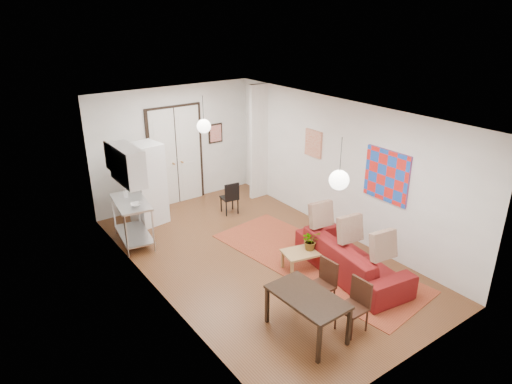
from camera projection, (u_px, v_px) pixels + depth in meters
floor at (259, 257)px, 9.04m from camera, size 7.00×7.00×0.00m
ceiling at (259, 112)px, 7.95m from camera, size 4.20×7.00×0.02m
wall_back at (175, 146)px, 11.13m from camera, size 4.20×0.02×2.90m
wall_front at (419, 272)px, 5.86m from camera, size 4.20×0.02×2.90m
wall_left at (154, 218)px, 7.36m from camera, size 0.02×7.00×2.90m
wall_right at (339, 168)px, 9.63m from camera, size 0.02×7.00×2.90m
double_doors at (176, 156)px, 11.19m from camera, size 1.44×0.06×2.50m
stub_partition at (259, 143)px, 11.41m from camera, size 0.50×0.10×2.90m
wall_cabinet at (127, 165)px, 8.41m from camera, size 0.35×1.00×0.70m
painting_popart at (387, 176)px, 8.60m from camera, size 0.05×1.00×1.00m
painting_abstract at (313, 144)px, 10.08m from camera, size 0.05×0.50×0.60m
poster_back at (216, 133)px, 11.67m from camera, size 0.40×0.03×0.50m
print_left at (110, 157)px, 8.69m from camera, size 0.03×0.44×0.54m
pendant_back at (204, 126)px, 9.69m from camera, size 0.30×0.30×0.80m
pendant_front at (339, 180)px, 6.69m from camera, size 0.30×0.30×0.80m
kilim_rug at (314, 261)px, 8.89m from camera, size 2.17×4.54×0.01m
sofa at (351, 257)px, 8.35m from camera, size 2.48×1.25×0.69m
coffee_table at (306, 253)px, 8.52m from camera, size 0.96×0.67×0.39m
potted_plant at (311, 240)px, 8.48m from camera, size 0.40×0.36×0.38m
kitchen_counter at (132, 216)px, 9.40m from camera, size 0.78×1.30×0.94m
bowl at (136, 205)px, 9.04m from camera, size 0.26×0.26×0.05m
soap_bottle at (126, 193)px, 9.42m from camera, size 0.11×0.11×0.20m
fridge at (147, 184)px, 10.21m from camera, size 0.74×0.74×1.85m
dining_table at (307, 300)px, 6.72m from camera, size 0.74×1.24×0.67m
dining_chair_near at (317, 280)px, 7.42m from camera, size 0.41×0.57×0.83m
dining_chair_far at (349, 301)px, 6.89m from camera, size 0.41×0.57×0.83m
black_side_chair at (228, 194)px, 10.88m from camera, size 0.41×0.41×0.80m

